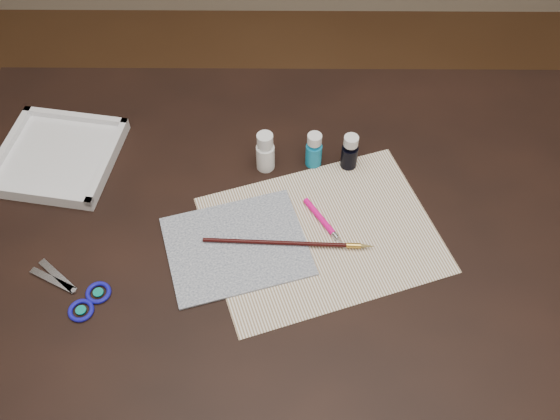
{
  "coord_description": "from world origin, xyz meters",
  "views": [
    {
      "loc": [
        0.0,
        -0.68,
        1.7
      ],
      "look_at": [
        0.0,
        0.0,
        0.8
      ],
      "focal_mm": 40.0,
      "sensor_mm": 36.0,
      "label": 1
    }
  ],
  "objects_px": {
    "paint_bottle_navy": "(350,152)",
    "scissors": "(65,289)",
    "canvas": "(237,246)",
    "paint_bottle_cyan": "(314,150)",
    "paper": "(322,234)",
    "paint_bottle_white": "(265,151)",
    "palette_tray": "(58,156)"
  },
  "relations": [
    {
      "from": "canvas",
      "to": "paint_bottle_navy",
      "type": "distance_m",
      "value": 0.3
    },
    {
      "from": "paint_bottle_white",
      "to": "paint_bottle_cyan",
      "type": "xyz_separation_m",
      "value": [
        0.1,
        0.01,
        -0.0
      ]
    },
    {
      "from": "scissors",
      "to": "paint_bottle_navy",
      "type": "bearing_deg",
      "value": -123.4
    },
    {
      "from": "paper",
      "to": "scissors",
      "type": "height_order",
      "value": "scissors"
    },
    {
      "from": "paint_bottle_cyan",
      "to": "palette_tray",
      "type": "distance_m",
      "value": 0.52
    },
    {
      "from": "canvas",
      "to": "paint_bottle_white",
      "type": "distance_m",
      "value": 0.21
    },
    {
      "from": "scissors",
      "to": "palette_tray",
      "type": "bearing_deg",
      "value": -48.89
    },
    {
      "from": "palette_tray",
      "to": "paint_bottle_cyan",
      "type": "bearing_deg",
      "value": -0.47
    },
    {
      "from": "scissors",
      "to": "palette_tray",
      "type": "xyz_separation_m",
      "value": [
        -0.08,
        0.3,
        0.01
      ]
    },
    {
      "from": "canvas",
      "to": "paper",
      "type": "bearing_deg",
      "value": 10.56
    },
    {
      "from": "paint_bottle_cyan",
      "to": "palette_tray",
      "type": "height_order",
      "value": "paint_bottle_cyan"
    },
    {
      "from": "paint_bottle_navy",
      "to": "scissors",
      "type": "distance_m",
      "value": 0.59
    },
    {
      "from": "paint_bottle_white",
      "to": "paint_bottle_cyan",
      "type": "distance_m",
      "value": 0.1
    },
    {
      "from": "paint_bottle_white",
      "to": "paint_bottle_navy",
      "type": "xyz_separation_m",
      "value": [
        0.17,
        0.0,
        -0.0
      ]
    },
    {
      "from": "paper",
      "to": "paint_bottle_cyan",
      "type": "distance_m",
      "value": 0.18
    },
    {
      "from": "paint_bottle_navy",
      "to": "paint_bottle_cyan",
      "type": "bearing_deg",
      "value": 175.82
    },
    {
      "from": "paper",
      "to": "paint_bottle_white",
      "type": "xyz_separation_m",
      "value": [
        -0.11,
        0.17,
        0.04
      ]
    },
    {
      "from": "paint_bottle_cyan",
      "to": "scissors",
      "type": "height_order",
      "value": "paint_bottle_cyan"
    },
    {
      "from": "paint_bottle_white",
      "to": "scissors",
      "type": "bearing_deg",
      "value": -139.84
    },
    {
      "from": "paint_bottle_cyan",
      "to": "paint_bottle_white",
      "type": "bearing_deg",
      "value": -174.28
    },
    {
      "from": "paint_bottle_white",
      "to": "paper",
      "type": "bearing_deg",
      "value": -57.12
    },
    {
      "from": "paint_bottle_white",
      "to": "paint_bottle_cyan",
      "type": "bearing_deg",
      "value": 5.72
    },
    {
      "from": "scissors",
      "to": "palette_tray",
      "type": "distance_m",
      "value": 0.31
    },
    {
      "from": "canvas",
      "to": "paint_bottle_cyan",
      "type": "height_order",
      "value": "paint_bottle_cyan"
    },
    {
      "from": "paint_bottle_navy",
      "to": "paper",
      "type": "bearing_deg",
      "value": -108.89
    },
    {
      "from": "paper",
      "to": "paint_bottle_navy",
      "type": "xyz_separation_m",
      "value": [
        0.06,
        0.17,
        0.04
      ]
    },
    {
      "from": "paint_bottle_navy",
      "to": "canvas",
      "type": "bearing_deg",
      "value": -137.04
    },
    {
      "from": "scissors",
      "to": "paint_bottle_white",
      "type": "bearing_deg",
      "value": -113.2
    },
    {
      "from": "paint_bottle_cyan",
      "to": "paint_bottle_navy",
      "type": "xyz_separation_m",
      "value": [
        0.07,
        -0.01,
        0.0
      ]
    },
    {
      "from": "paint_bottle_cyan",
      "to": "scissors",
      "type": "relative_size",
      "value": 0.47
    },
    {
      "from": "canvas",
      "to": "palette_tray",
      "type": "bearing_deg",
      "value": 150.53
    },
    {
      "from": "paint_bottle_cyan",
      "to": "paper",
      "type": "bearing_deg",
      "value": -86.15
    }
  ]
}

